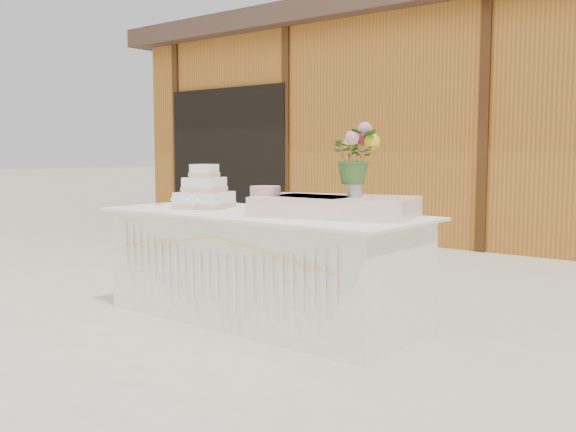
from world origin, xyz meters
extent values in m
plane|color=beige|center=(0.00, 0.00, 0.00)|extent=(80.00, 80.00, 0.00)
cube|color=#A96623|center=(0.00, 6.00, 1.50)|extent=(12.00, 4.00, 3.00)
cube|color=#412D24|center=(0.00, 6.00, 3.15)|extent=(12.60, 4.60, 0.30)
cube|color=black|center=(-4.20, 3.98, 1.10)|extent=(2.40, 0.08, 2.20)
cube|color=white|center=(0.00, 0.00, 0.38)|extent=(2.28, 0.88, 0.75)
cube|color=white|center=(0.00, 0.00, 0.76)|extent=(2.40, 1.00, 0.02)
cube|color=white|center=(-0.58, 0.00, 0.83)|extent=(0.45, 0.45, 0.12)
cube|color=#DEAF8C|center=(-0.58, 0.00, 0.79)|extent=(0.46, 0.46, 0.03)
cube|color=white|center=(-0.58, 0.00, 0.95)|extent=(0.32, 0.32, 0.11)
cube|color=#DEAF8C|center=(-0.58, 0.00, 0.92)|extent=(0.33, 0.33, 0.03)
cube|color=white|center=(-0.58, 0.00, 1.05)|extent=(0.21, 0.21, 0.10)
cube|color=#DEAF8C|center=(-0.58, 0.00, 1.03)|extent=(0.22, 0.22, 0.03)
cylinder|color=white|center=(0.11, -0.08, 0.78)|extent=(0.23, 0.23, 0.01)
cylinder|color=white|center=(0.11, -0.08, 0.81)|extent=(0.07, 0.07, 0.04)
cylinder|color=white|center=(0.11, -0.08, 0.83)|extent=(0.27, 0.27, 0.01)
cylinder|color=#D99D9D|center=(0.11, -0.08, 0.90)|extent=(0.21, 0.21, 0.12)
cube|color=#FFD0CD|center=(0.56, 0.11, 0.84)|extent=(1.15, 0.84, 0.13)
cylinder|color=#B4B4B9|center=(0.71, 0.11, 0.97)|extent=(0.10, 0.10, 0.14)
imported|color=#325B24|center=(0.71, 0.11, 1.21)|extent=(0.42, 0.41, 0.35)
camera|label=1|loc=(2.97, -3.40, 1.19)|focal=40.00mm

